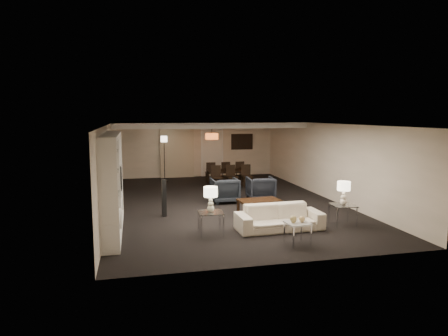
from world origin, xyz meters
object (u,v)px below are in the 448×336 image
(side_table_left, at_px, (211,223))
(chair_nl, at_px, (217,177))
(sofa, at_px, (279,217))
(pendant_light, at_px, (212,136))
(chair_fl, at_px, (210,172))
(side_table_right, at_px, (343,215))
(table_lamp_left, at_px, (211,199))
(marble_table, at_px, (297,233))
(vase_blue, at_px, (110,193))
(chair_fm, at_px, (224,172))
(coffee_table, at_px, (259,207))
(chair_nr, at_px, (247,176))
(floor_speaker, at_px, (164,198))
(floor_lamp, at_px, (164,158))
(armchair_left, at_px, (225,190))
(table_lamp_right, at_px, (344,193))
(chair_fr, at_px, (238,171))
(television, at_px, (115,182))
(dining_table, at_px, (228,177))
(chair_nm, at_px, (232,176))
(vase_amber, at_px, (110,167))
(armchair_right, at_px, (261,189))

(side_table_left, xyz_separation_m, chair_nl, (1.37, 5.82, 0.16))
(sofa, bearing_deg, pendant_light, 91.09)
(chair_nl, xyz_separation_m, chair_fl, (0.00, 1.30, 0.00))
(side_table_right, xyz_separation_m, chair_fl, (-2.03, 7.12, 0.16))
(chair_nl, bearing_deg, table_lamp_left, -101.53)
(marble_table, distance_m, vase_blue, 4.09)
(vase_blue, relative_size, chair_fm, 0.19)
(coffee_table, height_order, chair_nl, chair_nl)
(vase_blue, bearing_deg, chair_nr, 52.19)
(floor_speaker, relative_size, floor_lamp, 0.54)
(pendant_light, height_order, armchair_left, pendant_light)
(table_lamp_right, height_order, chair_fl, table_lamp_right)
(floor_lamp, bearing_deg, chair_fr, -15.79)
(floor_speaker, xyz_separation_m, chair_fr, (3.50, 5.19, -0.09))
(sofa, relative_size, chair_fl, 2.45)
(television, relative_size, vase_blue, 7.00)
(sofa, bearing_deg, side_table_right, -1.52)
(side_table_left, height_order, side_table_right, same)
(dining_table, xyz_separation_m, floor_lamp, (-2.41, 1.50, 0.66))
(coffee_table, xyz_separation_m, chair_nm, (0.27, 4.22, 0.22))
(vase_blue, bearing_deg, chair_fr, 57.34)
(coffee_table, bearing_deg, marble_table, -90.00)
(table_lamp_left, height_order, vase_blue, vase_blue)
(sofa, height_order, television, television)
(floor_lamp, bearing_deg, chair_nm, -41.77)
(table_lamp_right, bearing_deg, pendant_light, 106.36)
(chair_nm, height_order, chair_fl, same)
(table_lamp_left, distance_m, chair_fr, 7.58)
(vase_blue, xyz_separation_m, chair_fl, (3.59, 7.47, -0.71))
(marble_table, distance_m, chair_fm, 8.23)
(vase_amber, bearing_deg, dining_table, 56.68)
(coffee_table, bearing_deg, pendant_light, 93.40)
(pendant_light, relative_size, table_lamp_right, 0.88)
(armchair_right, relative_size, chair_nr, 1.00)
(armchair_left, height_order, table_lamp_left, table_lamp_left)
(dining_table, bearing_deg, vase_blue, -121.54)
(sofa, xyz_separation_m, vase_amber, (-3.92, 0.10, 1.34))
(chair_nr, relative_size, chair_fm, 1.00)
(chair_nl, bearing_deg, dining_table, 48.95)
(sofa, height_order, chair_nm, chair_nm)
(side_table_right, distance_m, table_lamp_right, 0.56)
(pendant_light, bearing_deg, marble_table, -87.75)
(chair_nl, xyz_separation_m, chair_nm, (0.60, 0.00, 0.00))
(chair_fr, bearing_deg, table_lamp_left, 62.63)
(pendant_light, height_order, floor_speaker, pendant_light)
(pendant_light, relative_size, coffee_table, 0.45)
(dining_table, relative_size, chair_fr, 1.92)
(television, height_order, chair_fm, television)
(chair_nr, xyz_separation_m, chair_fm, (-0.60, 1.30, 0.00))
(chair_fr, bearing_deg, side_table_right, 89.12)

